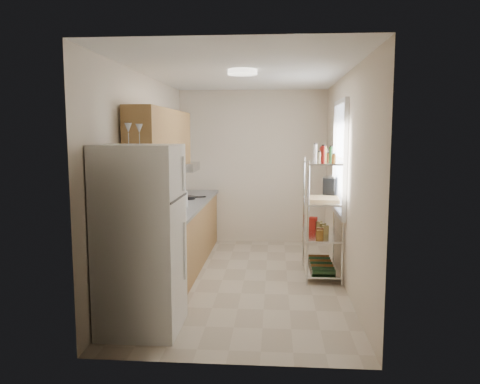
{
  "coord_description": "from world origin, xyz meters",
  "views": [
    {
      "loc": [
        0.39,
        -5.79,
        1.87
      ],
      "look_at": [
        -0.07,
        0.25,
        1.11
      ],
      "focal_mm": 35.0,
      "sensor_mm": 36.0,
      "label": 1
    }
  ],
  "objects_px": {
    "rice_cooker": "(178,199)",
    "cutting_board": "(324,199)",
    "espresso_machine": "(330,186)",
    "frying_pan_large": "(180,198)",
    "refrigerator": "(141,239)"
  },
  "relations": [
    {
      "from": "rice_cooker",
      "to": "cutting_board",
      "type": "bearing_deg",
      "value": 0.18
    },
    {
      "from": "cutting_board",
      "to": "espresso_machine",
      "type": "height_order",
      "value": "espresso_machine"
    },
    {
      "from": "rice_cooker",
      "to": "frying_pan_large",
      "type": "xyz_separation_m",
      "value": [
        -0.12,
        0.73,
        -0.08
      ]
    },
    {
      "from": "rice_cooker",
      "to": "espresso_machine",
      "type": "relative_size",
      "value": 0.91
    },
    {
      "from": "cutting_board",
      "to": "espresso_machine",
      "type": "bearing_deg",
      "value": 70.26
    },
    {
      "from": "frying_pan_large",
      "to": "espresso_machine",
      "type": "bearing_deg",
      "value": -27.85
    },
    {
      "from": "frying_pan_large",
      "to": "cutting_board",
      "type": "xyz_separation_m",
      "value": [
        2.04,
        -0.72,
        0.11
      ]
    },
    {
      "from": "rice_cooker",
      "to": "cutting_board",
      "type": "height_order",
      "value": "rice_cooker"
    },
    {
      "from": "frying_pan_large",
      "to": "cutting_board",
      "type": "height_order",
      "value": "cutting_board"
    },
    {
      "from": "cutting_board",
      "to": "espresso_machine",
      "type": "relative_size",
      "value": 1.72
    },
    {
      "from": "refrigerator",
      "to": "frying_pan_large",
      "type": "distance_m",
      "value": 2.57
    },
    {
      "from": "cutting_board",
      "to": "frying_pan_large",
      "type": "bearing_deg",
      "value": 160.59
    },
    {
      "from": "espresso_machine",
      "to": "frying_pan_large",
      "type": "bearing_deg",
      "value": -172.41
    },
    {
      "from": "rice_cooker",
      "to": "cutting_board",
      "type": "distance_m",
      "value": 1.92
    },
    {
      "from": "rice_cooker",
      "to": "frying_pan_large",
      "type": "distance_m",
      "value": 0.74
    }
  ]
}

